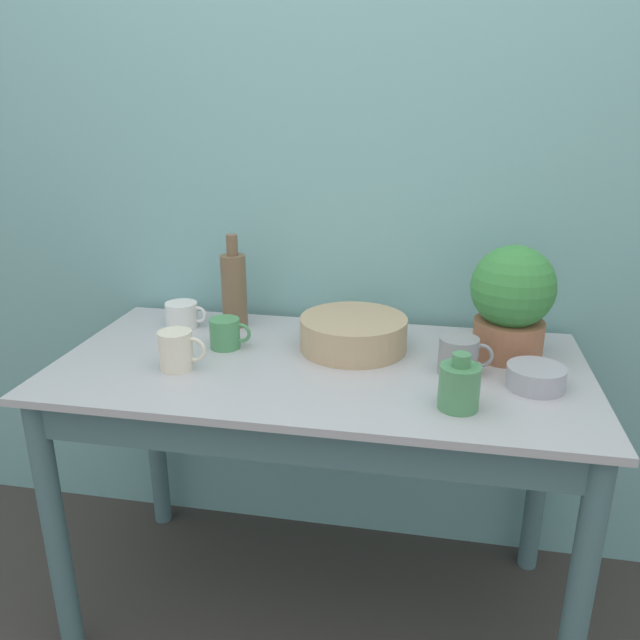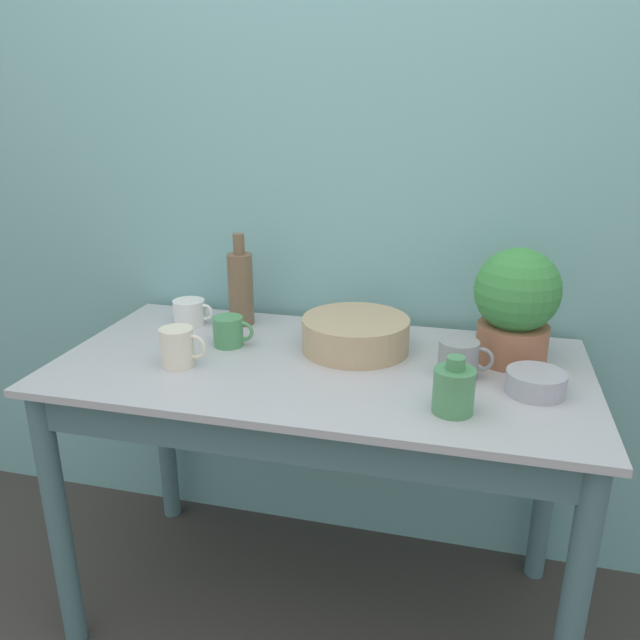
{
  "view_description": "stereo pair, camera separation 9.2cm",
  "coord_description": "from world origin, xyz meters",
  "px_view_note": "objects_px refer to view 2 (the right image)",
  "views": [
    {
      "loc": [
        0.28,
        -1.15,
        1.46
      ],
      "look_at": [
        0.0,
        0.35,
        0.93
      ],
      "focal_mm": 35.0,
      "sensor_mm": 36.0,
      "label": 1
    },
    {
      "loc": [
        0.37,
        -1.13,
        1.46
      ],
      "look_at": [
        0.0,
        0.35,
        0.93
      ],
      "focal_mm": 35.0,
      "sensor_mm": 36.0,
      "label": 2
    }
  ],
  "objects_px": {
    "mug_grey": "(459,359)",
    "mug_cream": "(178,347)",
    "bottle_tall": "(241,287)",
    "mug_white": "(190,312)",
    "bowl_wash_large": "(356,334)",
    "mug_green": "(229,331)",
    "potted_plant": "(516,304)",
    "bowl_small_steel": "(536,383)",
    "bottle_short": "(454,389)"
  },
  "relations": [
    {
      "from": "mug_grey",
      "to": "mug_cream",
      "type": "xyz_separation_m",
      "value": [
        -0.71,
        -0.1,
        0.0
      ]
    },
    {
      "from": "bottle_tall",
      "to": "mug_white",
      "type": "relative_size",
      "value": 2.2
    },
    {
      "from": "bowl_wash_large",
      "to": "mug_green",
      "type": "relative_size",
      "value": 2.53
    },
    {
      "from": "bottle_tall",
      "to": "potted_plant",
      "type": "bearing_deg",
      "value": -7.04
    },
    {
      "from": "mug_grey",
      "to": "potted_plant",
      "type": "bearing_deg",
      "value": 47.47
    },
    {
      "from": "mug_green",
      "to": "bowl_small_steel",
      "type": "height_order",
      "value": "mug_green"
    },
    {
      "from": "potted_plant",
      "to": "bottle_short",
      "type": "height_order",
      "value": "potted_plant"
    },
    {
      "from": "mug_grey",
      "to": "mug_cream",
      "type": "bearing_deg",
      "value": -171.66
    },
    {
      "from": "bottle_tall",
      "to": "bottle_short",
      "type": "distance_m",
      "value": 0.8
    },
    {
      "from": "bowl_small_steel",
      "to": "mug_cream",
      "type": "bearing_deg",
      "value": -176.55
    },
    {
      "from": "bottle_tall",
      "to": "mug_white",
      "type": "bearing_deg",
      "value": -164.96
    },
    {
      "from": "mug_green",
      "to": "mug_cream",
      "type": "relative_size",
      "value": 0.94
    },
    {
      "from": "bowl_wash_large",
      "to": "bowl_small_steel",
      "type": "relative_size",
      "value": 2.13
    },
    {
      "from": "potted_plant",
      "to": "bottle_tall",
      "type": "bearing_deg",
      "value": 172.96
    },
    {
      "from": "mug_cream",
      "to": "bottle_short",
      "type": "bearing_deg",
      "value": -7.19
    },
    {
      "from": "mug_green",
      "to": "mug_white",
      "type": "bearing_deg",
      "value": 142.87
    },
    {
      "from": "bottle_short",
      "to": "mug_grey",
      "type": "distance_m",
      "value": 0.19
    },
    {
      "from": "bowl_small_steel",
      "to": "mug_green",
      "type": "bearing_deg",
      "value": 172.44
    },
    {
      "from": "bowl_wash_large",
      "to": "mug_cream",
      "type": "distance_m",
      "value": 0.48
    },
    {
      "from": "potted_plant",
      "to": "mug_cream",
      "type": "height_order",
      "value": "potted_plant"
    },
    {
      "from": "bowl_wash_large",
      "to": "bottle_short",
      "type": "distance_m",
      "value": 0.42
    },
    {
      "from": "bottle_tall",
      "to": "bottle_short",
      "type": "height_order",
      "value": "bottle_tall"
    },
    {
      "from": "bowl_wash_large",
      "to": "mug_green",
      "type": "xyz_separation_m",
      "value": [
        -0.35,
        -0.06,
        -0.0
      ]
    },
    {
      "from": "potted_plant",
      "to": "mug_white",
      "type": "distance_m",
      "value": 0.96
    },
    {
      "from": "mug_green",
      "to": "mug_cream",
      "type": "bearing_deg",
      "value": -114.9
    },
    {
      "from": "potted_plant",
      "to": "bottle_tall",
      "type": "height_order",
      "value": "potted_plant"
    },
    {
      "from": "bottle_tall",
      "to": "bottle_short",
      "type": "bearing_deg",
      "value": -33.2
    },
    {
      "from": "mug_cream",
      "to": "bowl_small_steel",
      "type": "relative_size",
      "value": 0.9
    },
    {
      "from": "mug_grey",
      "to": "bowl_small_steel",
      "type": "xyz_separation_m",
      "value": [
        0.18,
        -0.05,
        -0.02
      ]
    },
    {
      "from": "potted_plant",
      "to": "bottle_short",
      "type": "relative_size",
      "value": 2.31
    },
    {
      "from": "potted_plant",
      "to": "bowl_wash_large",
      "type": "distance_m",
      "value": 0.43
    },
    {
      "from": "bottle_short",
      "to": "bowl_small_steel",
      "type": "height_order",
      "value": "bottle_short"
    },
    {
      "from": "bowl_wash_large",
      "to": "mug_grey",
      "type": "xyz_separation_m",
      "value": [
        0.29,
        -0.12,
        0.0
      ]
    },
    {
      "from": "mug_grey",
      "to": "bowl_wash_large",
      "type": "bearing_deg",
      "value": 158.05
    },
    {
      "from": "bowl_wash_large",
      "to": "bottle_short",
      "type": "bearing_deg",
      "value": -47.71
    },
    {
      "from": "bowl_wash_large",
      "to": "bowl_small_steel",
      "type": "height_order",
      "value": "bowl_wash_large"
    },
    {
      "from": "mug_cream",
      "to": "bottle_tall",
      "type": "bearing_deg",
      "value": 82.85
    },
    {
      "from": "mug_white",
      "to": "mug_grey",
      "type": "bearing_deg",
      "value": -13.61
    },
    {
      "from": "bottle_tall",
      "to": "bottle_short",
      "type": "xyz_separation_m",
      "value": [
        0.67,
        -0.44,
        -0.06
      ]
    },
    {
      "from": "bottle_tall",
      "to": "mug_cream",
      "type": "distance_m",
      "value": 0.36
    },
    {
      "from": "potted_plant",
      "to": "mug_grey",
      "type": "relative_size",
      "value": 2.24
    },
    {
      "from": "bottle_tall",
      "to": "mug_grey",
      "type": "height_order",
      "value": "bottle_tall"
    },
    {
      "from": "mug_grey",
      "to": "mug_cream",
      "type": "relative_size",
      "value": 1.09
    },
    {
      "from": "potted_plant",
      "to": "bowl_small_steel",
      "type": "height_order",
      "value": "potted_plant"
    },
    {
      "from": "potted_plant",
      "to": "mug_grey",
      "type": "height_order",
      "value": "potted_plant"
    },
    {
      "from": "bowl_wash_large",
      "to": "bottle_tall",
      "type": "distance_m",
      "value": 0.41
    },
    {
      "from": "bottle_short",
      "to": "mug_white",
      "type": "height_order",
      "value": "bottle_short"
    },
    {
      "from": "bowl_wash_large",
      "to": "bottle_tall",
      "type": "height_order",
      "value": "bottle_tall"
    },
    {
      "from": "mug_green",
      "to": "mug_grey",
      "type": "bearing_deg",
      "value": -5.2
    },
    {
      "from": "bottle_short",
      "to": "bowl_wash_large",
      "type": "bearing_deg",
      "value": 132.29
    }
  ]
}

